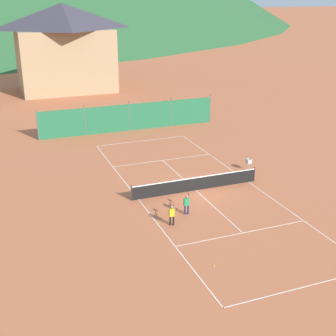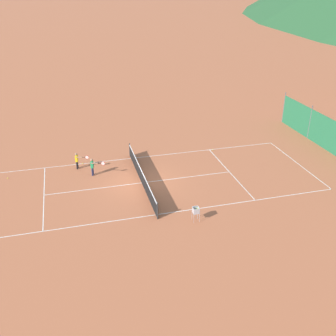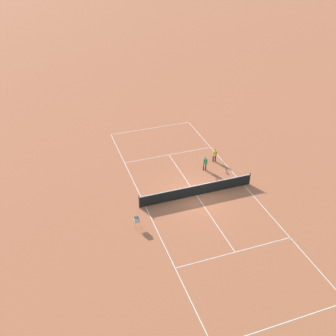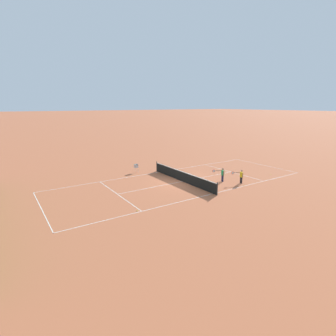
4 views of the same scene
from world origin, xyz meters
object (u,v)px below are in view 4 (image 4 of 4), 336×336
(player_far_service, at_px, (222,174))
(player_near_baseline, at_px, (241,176))
(tennis_ball_by_net_right, at_px, (137,211))
(ball_hopper, at_px, (136,166))
(tennis_ball_mid_court, at_px, (271,174))
(tennis_ball_service_box, at_px, (244,186))
(tennis_net, at_px, (182,176))

(player_far_service, bearing_deg, player_near_baseline, -143.98)
(tennis_ball_by_net_right, bearing_deg, player_near_baseline, -87.02)
(player_far_service, distance_m, ball_hopper, 8.93)
(player_far_service, relative_size, tennis_ball_by_net_right, 19.23)
(player_far_service, height_order, player_near_baseline, player_far_service)
(tennis_ball_mid_court, bearing_deg, ball_hopper, 52.60)
(player_near_baseline, distance_m, tennis_ball_mid_court, 4.88)
(tennis_ball_service_box, bearing_deg, ball_hopper, 31.39)
(ball_hopper, bearing_deg, tennis_ball_mid_court, -127.40)
(tennis_net, bearing_deg, ball_hopper, 21.23)
(player_near_baseline, relative_size, tennis_ball_by_net_right, 18.74)
(player_far_service, relative_size, ball_hopper, 1.43)
(player_far_service, xyz_separation_m, tennis_ball_mid_court, (-1.03, -5.80, -0.71))
(tennis_ball_service_box, bearing_deg, player_near_baseline, -27.02)
(tennis_net, distance_m, player_far_service, 3.66)
(player_far_service, distance_m, tennis_ball_service_box, 2.27)
(tennis_net, height_order, tennis_ball_by_net_right, tennis_net)
(player_near_baseline, bearing_deg, tennis_net, 50.27)
(tennis_net, bearing_deg, tennis_ball_by_net_right, 120.48)
(tennis_net, relative_size, tennis_ball_mid_court, 139.09)
(player_near_baseline, height_order, tennis_ball_mid_court, player_near_baseline)
(player_near_baseline, relative_size, ball_hopper, 1.39)
(player_far_service, relative_size, tennis_ball_mid_court, 19.23)
(player_near_baseline, bearing_deg, tennis_ball_by_net_right, 92.98)
(tennis_ball_mid_court, bearing_deg, player_near_baseline, 93.79)
(player_near_baseline, xyz_separation_m, tennis_ball_mid_court, (0.32, -4.82, -0.69))
(player_far_service, xyz_separation_m, ball_hopper, (7.31, 5.12, -0.08))
(tennis_ball_service_box, bearing_deg, tennis_ball_mid_court, -78.63)
(tennis_net, height_order, player_far_service, player_far_service)
(tennis_ball_service_box, bearing_deg, tennis_net, 41.96)
(tennis_ball_mid_court, bearing_deg, player_far_service, 79.93)
(player_near_baseline, xyz_separation_m, tennis_ball_by_net_right, (-0.56, 10.67, -0.69))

